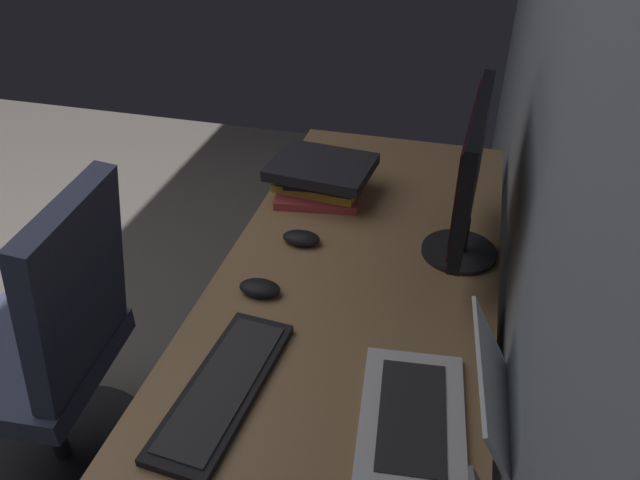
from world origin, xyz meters
name	(u,v)px	position (x,y,z in m)	size (l,w,h in m)	color
wall_back	(592,86)	(0.00, 1.99, 1.30)	(4.58, 0.10, 2.60)	#8C939E
desk	(340,342)	(0.10, 1.57, 0.66)	(2.01, 0.70, 0.73)	#936D47
drawer_pedestal	(351,418)	(0.06, 1.60, 0.35)	(0.40, 0.51, 0.69)	#936D47
monitor_primary	(470,174)	(-0.24, 1.81, 0.97)	(0.50, 0.20, 0.42)	black
laptop_left	(444,408)	(0.33, 1.83, 0.78)	(0.37, 0.32, 0.19)	silver
keyboard_main	(224,388)	(0.36, 1.39, 0.74)	(0.43, 0.17, 0.02)	black
mouse_main	(260,288)	(0.05, 1.36, 0.75)	(0.06, 0.10, 0.03)	black
mouse_spare	(301,238)	(-0.18, 1.40, 0.75)	(0.06, 0.10, 0.03)	black
book_stack_near	(321,177)	(-0.46, 1.38, 0.79)	(0.27, 0.32, 0.11)	#B2383D
office_chair	(53,365)	(0.18, 0.79, 0.46)	(0.56, 0.57, 0.97)	#383D56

